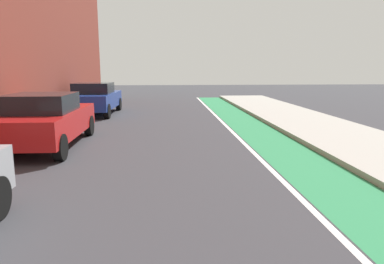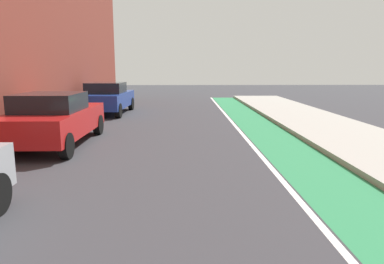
% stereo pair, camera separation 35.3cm
% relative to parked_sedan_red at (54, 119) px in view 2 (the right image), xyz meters
% --- Properties ---
extents(ground_plane, '(78.35, 78.35, 0.00)m').
position_rel_parked_sedan_red_xyz_m(ground_plane, '(3.21, -3.54, -0.79)').
color(ground_plane, '#38383D').
extents(bike_lane_paint, '(1.60, 35.61, 0.00)m').
position_rel_parked_sedan_red_xyz_m(bike_lane_paint, '(6.67, -1.54, -0.78)').
color(bike_lane_paint, '#2D8451').
rests_on(bike_lane_paint, ground).
extents(lane_divider_stripe, '(0.12, 35.61, 0.00)m').
position_rel_parked_sedan_red_xyz_m(lane_divider_stripe, '(5.77, -1.54, -0.78)').
color(lane_divider_stripe, white).
rests_on(lane_divider_stripe, ground).
extents(parked_sedan_red, '(1.94, 4.38, 1.53)m').
position_rel_parked_sedan_red_xyz_m(parked_sedan_red, '(0.00, 0.00, 0.00)').
color(parked_sedan_red, red).
rests_on(parked_sedan_red, ground).
extents(parked_sedan_blue, '(2.07, 4.28, 1.53)m').
position_rel_parked_sedan_red_xyz_m(parked_sedan_blue, '(-0.00, 7.12, -0.00)').
color(parked_sedan_blue, navy).
rests_on(parked_sedan_blue, ground).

